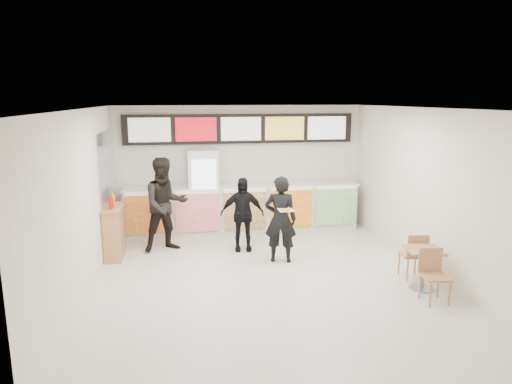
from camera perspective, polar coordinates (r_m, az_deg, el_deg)
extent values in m
plane|color=beige|center=(8.22, 1.50, -11.01)|extent=(7.00, 7.00, 0.00)
plane|color=white|center=(7.59, 1.62, 10.39)|extent=(7.00, 7.00, 0.00)
plane|color=silver|center=(11.16, -1.95, 3.07)|extent=(6.00, 0.00, 6.00)
plane|color=silver|center=(7.77, -20.70, -1.50)|extent=(0.00, 7.00, 7.00)
plane|color=silver|center=(8.85, 20.99, 0.01)|extent=(0.00, 7.00, 7.00)
cube|color=silver|center=(10.96, -1.63, -2.16)|extent=(5.50, 0.70, 1.10)
cube|color=silver|center=(10.84, -1.65, 0.77)|extent=(5.56, 0.76, 0.04)
cube|color=red|center=(10.50, -13.32, -2.78)|extent=(0.99, 0.02, 0.90)
cube|color=#E5328C|center=(10.48, -7.31, -2.58)|extent=(0.99, 0.02, 0.90)
cube|color=brown|center=(10.58, -1.35, -2.35)|extent=(0.99, 0.02, 0.90)
cube|color=yellow|center=(10.79, 4.45, -2.11)|extent=(0.99, 0.02, 0.90)
cube|color=green|center=(11.11, 9.96, -1.85)|extent=(0.99, 0.02, 0.90)
cube|color=black|center=(10.98, -1.93, 7.91)|extent=(5.50, 0.12, 0.70)
cube|color=beige|center=(10.83, -13.16, 7.57)|extent=(0.95, 0.02, 0.55)
cube|color=red|center=(10.82, -7.50, 7.77)|extent=(0.95, 0.02, 0.55)
cube|color=white|center=(10.91, -1.88, 7.89)|extent=(0.95, 0.02, 0.55)
cube|color=yellow|center=(11.11, 3.60, 7.94)|extent=(0.95, 0.02, 0.55)
cube|color=white|center=(11.40, 8.84, 7.92)|extent=(0.95, 0.02, 0.55)
cube|color=white|center=(10.79, -6.58, 0.00)|extent=(0.70, 0.65, 2.00)
cube|color=white|center=(10.45, -6.48, -0.10)|extent=(0.54, 0.02, 1.50)
cylinder|color=#1A902D|center=(10.62, -7.55, -3.27)|extent=(0.07, 0.07, 0.22)
cylinder|color=orange|center=(10.62, -6.80, -3.24)|extent=(0.07, 0.07, 0.22)
cylinder|color=red|center=(10.63, -6.04, -3.21)|extent=(0.07, 0.07, 0.22)
cylinder|color=#162AA8|center=(10.64, -5.29, -3.18)|extent=(0.07, 0.07, 0.22)
cylinder|color=orange|center=(10.53, -7.61, -1.27)|extent=(0.07, 0.07, 0.22)
cylinder|color=red|center=(10.53, -6.85, -1.24)|extent=(0.07, 0.07, 0.22)
cylinder|color=#162AA8|center=(10.54, -6.09, -1.21)|extent=(0.07, 0.07, 0.22)
cylinder|color=#1A902D|center=(10.55, -5.33, -1.19)|extent=(0.07, 0.07, 0.22)
cylinder|color=red|center=(10.45, -7.67, 0.76)|extent=(0.07, 0.07, 0.22)
cylinder|color=#162AA8|center=(10.45, -6.90, 0.79)|extent=(0.07, 0.07, 0.22)
cylinder|color=#1A902D|center=(10.46, -6.13, 0.81)|extent=(0.07, 0.07, 0.22)
cylinder|color=orange|center=(10.47, -5.37, 0.84)|extent=(0.07, 0.07, 0.22)
cylinder|color=#162AA8|center=(10.38, -7.72, 2.82)|extent=(0.07, 0.07, 0.22)
cylinder|color=#1A902D|center=(10.39, -6.95, 2.85)|extent=(0.07, 0.07, 0.22)
cylinder|color=orange|center=(10.40, -6.18, 2.87)|extent=(0.07, 0.07, 0.22)
cylinder|color=red|center=(10.41, -5.41, 2.90)|extent=(0.07, 0.07, 0.22)
cube|color=#B2B7BF|center=(10.10, -18.18, 3.01)|extent=(0.01, 2.00, 1.50)
imported|color=black|center=(8.89, 3.08, -3.43)|extent=(0.71, 0.57, 1.71)
imported|color=black|center=(9.68, -11.25, -1.56)|extent=(1.15, 1.01, 1.98)
imported|color=black|center=(9.56, -1.75, -2.79)|extent=(0.95, 0.46, 1.56)
cube|color=beige|center=(8.39, 3.78, -2.28)|extent=(0.28, 0.28, 0.01)
cone|color=#CC7233|center=(8.39, 3.78, -2.21)|extent=(0.36, 0.36, 0.02)
cube|color=tan|center=(8.15, 20.29, -6.81)|extent=(0.64, 0.64, 0.04)
cylinder|color=gray|center=(8.26, 20.11, -9.10)|extent=(0.08, 0.08, 0.68)
cylinder|color=gray|center=(8.38, 19.96, -11.18)|extent=(0.41, 0.41, 0.03)
cube|color=tan|center=(7.79, 21.52, -9.83)|extent=(0.45, 0.45, 0.04)
cube|color=tan|center=(7.86, 20.97, -7.91)|extent=(0.38, 0.09, 0.40)
cube|color=tan|center=(8.69, 18.94, -7.40)|extent=(0.45, 0.45, 0.04)
cube|color=tan|center=(8.48, 19.61, -6.39)|extent=(0.38, 0.09, 0.40)
cube|color=tan|center=(9.67, -17.31, -4.88)|extent=(0.33, 0.89, 1.00)
cube|color=tan|center=(9.54, -17.50, -1.86)|extent=(0.38, 0.94, 0.04)
cylinder|color=red|center=(9.27, -17.74, -1.47)|extent=(0.07, 0.07, 0.20)
cylinder|color=red|center=(9.46, -17.58, -1.22)|extent=(0.07, 0.07, 0.20)
cylinder|color=yellow|center=(9.64, -17.44, -0.97)|extent=(0.07, 0.07, 0.20)
cylinder|color=brown|center=(9.81, -17.30, -0.74)|extent=(0.07, 0.07, 0.20)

